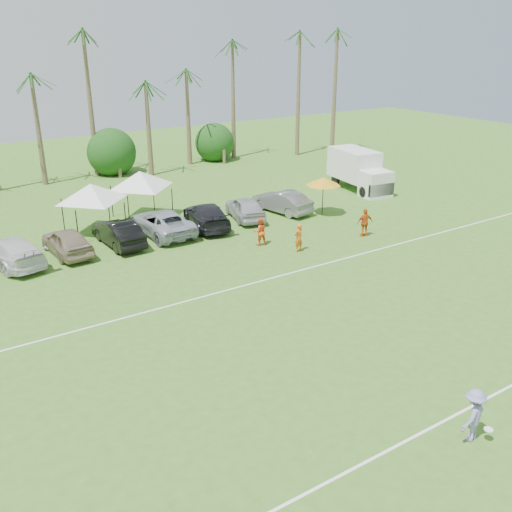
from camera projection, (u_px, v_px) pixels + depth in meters
ground at (435, 500)px, 14.69m from camera, size 120.00×120.00×0.00m
field_lines at (262, 361)px, 20.91m from camera, size 80.00×12.10×0.01m
palm_tree_5 at (31, 75)px, 41.17m from camera, size 2.40×2.40×9.90m
palm_tree_6 at (85, 61)px, 42.90m from camera, size 2.40×2.40×10.90m
palm_tree_7 at (134, 48)px, 44.64m from camera, size 2.40×2.40×11.90m
palm_tree_8 at (192, 80)px, 48.15m from camera, size 2.40×2.40×8.90m
palm_tree_9 at (242, 67)px, 50.39m from camera, size 2.40×2.40×9.90m
palm_tree_10 at (288, 56)px, 52.63m from camera, size 2.40×2.40×10.90m
palm_tree_11 at (322, 46)px, 54.37m from camera, size 2.40×2.40×11.90m
bush_tree_2 at (114, 154)px, 47.42m from camera, size 4.00×4.00×4.00m
bush_tree_3 at (219, 142)px, 52.54m from camera, size 4.00×4.00×4.00m
sideline_player_a at (298, 238)px, 31.11m from camera, size 0.64×0.49×1.59m
sideline_player_b at (260, 231)px, 32.04m from camera, size 0.92×0.81×1.61m
sideline_player_c at (365, 223)px, 33.40m from camera, size 1.06×0.64×1.68m
box_truck at (359, 169)px, 43.08m from camera, size 2.93×6.00×2.97m
canopy_tent_left at (90, 184)px, 33.08m from camera, size 4.39×4.39×3.55m
canopy_tent_right at (139, 171)px, 35.75m from camera, size 4.50×4.50×3.64m
market_umbrella at (323, 181)px, 36.81m from camera, size 2.27×2.27×2.53m
frisbee_player at (473, 415)px, 16.58m from camera, size 1.21×0.91×1.70m
parked_car_3 at (11, 252)px, 29.28m from camera, size 3.07×5.37×1.47m
parked_car_4 at (67, 242)px, 30.69m from camera, size 1.99×4.40×1.47m
parked_car_5 at (118, 233)px, 32.05m from camera, size 1.72×4.50×1.47m
parked_car_6 at (162, 222)px, 33.78m from camera, size 2.45×5.28×1.47m
parked_car_7 at (207, 215)px, 35.06m from camera, size 3.16×5.39×1.47m
parked_car_8 at (245, 208)px, 36.59m from camera, size 2.77×4.60×1.47m
parked_car_9 at (282, 201)px, 37.98m from camera, size 2.29×4.65×1.47m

